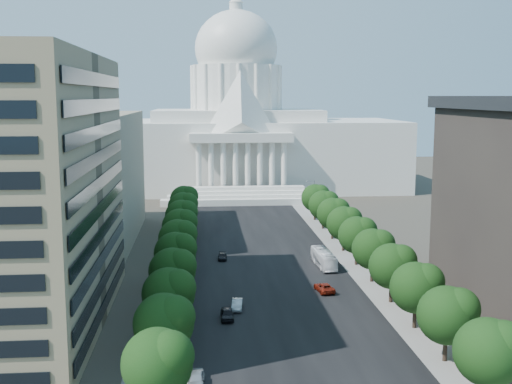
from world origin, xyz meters
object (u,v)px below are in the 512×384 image
object	(u,v)px
car_silver	(237,304)
car_red	(324,288)
car_dark_a	(227,314)
city_bus	(324,258)
car_parked	(196,379)
car_dark_b	(222,257)

from	to	relation	value
car_silver	car_red	distance (m)	17.56
car_dark_a	city_bus	bearing A→B (deg)	54.22
car_red	city_bus	xyz separation A→B (m)	(3.12, 16.79, 0.87)
car_parked	car_dark_b	bearing A→B (deg)	87.17
car_parked	city_bus	bearing A→B (deg)	66.12
car_silver	city_bus	xyz separation A→B (m)	(18.83, 24.65, 0.86)
car_silver	car_dark_b	world-z (taller)	car_silver
car_parked	car_silver	bearing A→B (deg)	78.88
car_silver	car_dark_b	xyz separation A→B (m)	(-1.32, 31.75, -0.14)
car_dark_a	car_silver	xyz separation A→B (m)	(1.82, 4.64, -0.04)
car_dark_b	city_bus	distance (m)	21.38
car_red	car_parked	size ratio (longest dim) A/B	1.17
city_bus	car_dark_a	bearing A→B (deg)	-128.34
car_red	city_bus	distance (m)	17.10
car_red	car_dark_b	xyz separation A→B (m)	(-17.03, 23.89, -0.13)
car_dark_a	car_silver	distance (m)	4.98
car_silver	car_parked	xyz separation A→B (m)	(-6.35, -27.13, 0.03)
car_red	car_dark_b	bearing A→B (deg)	-62.30
car_dark_b	city_bus	bearing A→B (deg)	-16.77
car_dark_a	car_parked	size ratio (longest dim) A/B	1.02
car_dark_a	car_red	distance (m)	21.53
car_dark_a	car_red	xyz separation A→B (m)	(17.53, 12.50, -0.05)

